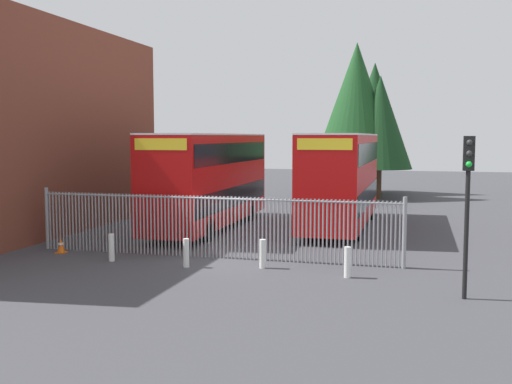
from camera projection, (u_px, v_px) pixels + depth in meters
The scene contains 13 objects.
ground_plane at pixel (278, 226), 28.72m from camera, with size 100.00×100.00×0.00m, color #3D3D42.
palisade_fence at pixel (211, 225), 21.07m from camera, with size 13.43×0.14×2.35m.
double_decker_bus_near_gate at pixel (209, 177), 27.71m from camera, with size 2.54×10.81×4.42m.
double_decker_bus_behind_fence_left at pixel (342, 176), 28.05m from camera, with size 2.54×10.81×4.42m.
bollard_near_left at pixel (111, 248), 20.55m from camera, with size 0.20×0.20×0.95m, color silver.
bollard_center_front at pixel (186, 253), 19.59m from camera, with size 0.20×0.20×0.95m, color silver.
bollard_near_right at pixel (263, 254), 19.44m from camera, with size 0.20×0.20×0.95m, color silver.
bollard_far_right at pixel (347, 262), 18.13m from camera, with size 0.20×0.20×0.95m, color silver.
traffic_cone_by_gate at pixel (61, 245), 22.01m from camera, with size 0.34×0.34×0.59m.
traffic_light_kerbside at pixel (468, 187), 15.51m from camera, with size 0.28×0.33×4.30m.
tree_tall_back at pixel (374, 114), 44.80m from camera, with size 5.35×5.35×9.82m.
tree_short_side at pixel (380, 122), 40.80m from camera, with size 4.45×4.45×8.45m.
tree_mid_row at pixel (356, 100), 41.43m from camera, with size 5.51×5.51×10.78m.
Camera 1 is at (6.48, -19.72, 4.27)m, focal length 41.88 mm.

